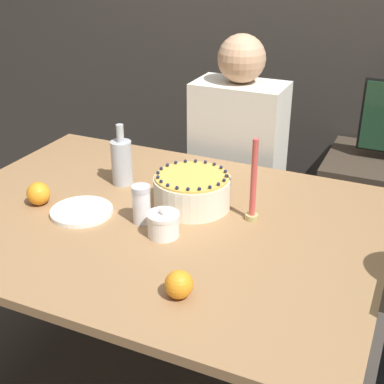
% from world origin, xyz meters
% --- Properties ---
extents(wall_behind, '(8.00, 0.05, 2.60)m').
position_xyz_m(wall_behind, '(0.00, 1.40, 1.30)').
color(wall_behind, '#38332D').
rests_on(wall_behind, ground_plane).
extents(dining_table, '(1.51, 1.12, 0.78)m').
position_xyz_m(dining_table, '(0.00, 0.00, 0.68)').
color(dining_table, '#936D47').
rests_on(dining_table, ground_plane).
extents(cake, '(0.27, 0.27, 0.13)m').
position_xyz_m(cake, '(0.08, 0.13, 0.84)').
color(cake, '#EFE5CC').
rests_on(cake, dining_table).
extents(sugar_bowl, '(0.10, 0.10, 0.10)m').
position_xyz_m(sugar_bowl, '(0.09, -0.10, 0.82)').
color(sugar_bowl, white).
rests_on(sugar_bowl, dining_table).
extents(sugar_shaker, '(0.06, 0.06, 0.13)m').
position_xyz_m(sugar_shaker, '(-0.02, -0.05, 0.85)').
color(sugar_shaker, white).
rests_on(sugar_shaker, dining_table).
extents(plate_stack, '(0.21, 0.21, 0.02)m').
position_xyz_m(plate_stack, '(-0.24, -0.08, 0.79)').
color(plate_stack, white).
rests_on(plate_stack, dining_table).
extents(candle, '(0.04, 0.04, 0.29)m').
position_xyz_m(candle, '(0.31, 0.12, 0.90)').
color(candle, tan).
rests_on(candle, dining_table).
extents(bottle, '(0.08, 0.08, 0.24)m').
position_xyz_m(bottle, '(-0.23, 0.19, 0.87)').
color(bottle, '#B2B7BC').
rests_on(bottle, dining_table).
extents(orange_fruit_0, '(0.08, 0.08, 0.08)m').
position_xyz_m(orange_fruit_0, '(-0.41, -0.08, 0.82)').
color(orange_fruit_0, orange).
rests_on(orange_fruit_0, dining_table).
extents(orange_fruit_1, '(0.08, 0.08, 0.08)m').
position_xyz_m(orange_fruit_1, '(0.27, -0.36, 0.82)').
color(orange_fruit_1, orange).
rests_on(orange_fruit_1, dining_table).
extents(person_man_blue_shirt, '(0.40, 0.34, 1.27)m').
position_xyz_m(person_man_blue_shirt, '(0.03, 0.76, 0.56)').
color(person_man_blue_shirt, '#2D2D38').
rests_on(person_man_blue_shirt, ground_plane).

